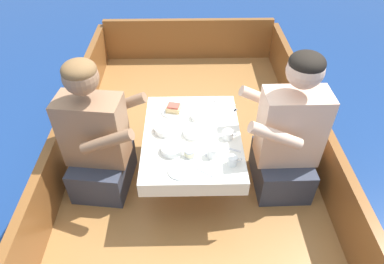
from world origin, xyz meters
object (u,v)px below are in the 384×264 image
at_px(person_port, 97,141).
at_px(tin_can, 190,153).
at_px(coffee_cup_port, 212,152).
at_px(person_starboard, 288,138).
at_px(coffee_cup_center, 233,160).
at_px(sandwich, 174,108).
at_px(coffee_cup_starboard, 228,134).

distance_m(person_port, tin_can, 0.63).
bearing_deg(person_port, coffee_cup_port, -5.62).
relative_size(person_port, person_starboard, 0.96).
bearing_deg(coffee_cup_center, person_starboard, 29.27).
xyz_separation_m(sandwich, coffee_cup_center, (0.36, -0.52, -0.00)).
bearing_deg(person_starboard, coffee_cup_port, 15.22).
distance_m(person_starboard, coffee_cup_starboard, 0.39).
distance_m(coffee_cup_port, coffee_cup_center, 0.14).
bearing_deg(coffee_cup_starboard, person_starboard, -2.75).
distance_m(sandwich, coffee_cup_port, 0.51).
relative_size(person_starboard, coffee_cup_center, 11.68).
xyz_separation_m(coffee_cup_starboard, coffee_cup_center, (0.00, -0.23, 0.00)).
bearing_deg(person_starboard, coffee_cup_starboard, -3.69).
bearing_deg(coffee_cup_center, coffee_cup_port, 148.95).
height_order(person_port, person_starboard, person_starboard).
height_order(person_starboard, tin_can, person_starboard).
xyz_separation_m(person_starboard, sandwich, (-0.75, 0.31, 0.02)).
distance_m(sandwich, tin_can, 0.47).
distance_m(coffee_cup_starboard, coffee_cup_center, 0.23).
bearing_deg(coffee_cup_port, sandwich, 118.49).
xyz_separation_m(sandwich, coffee_cup_port, (0.25, -0.45, 0.00)).
bearing_deg(tin_can, coffee_cup_port, 0.37).
xyz_separation_m(coffee_cup_center, tin_can, (-0.26, 0.07, -0.00)).
xyz_separation_m(sandwich, tin_can, (0.11, -0.45, -0.00)).
xyz_separation_m(person_port, coffee_cup_port, (0.74, -0.17, 0.05)).
distance_m(person_starboard, tin_can, 0.66).
bearing_deg(sandwich, person_starboard, -22.30).
bearing_deg(tin_can, person_starboard, 12.87).
bearing_deg(person_port, sandwich, 36.98).
height_order(person_port, coffee_cup_starboard, person_port).
bearing_deg(person_port, coffee_cup_center, -8.38).
distance_m(coffee_cup_starboard, tin_can, 0.30).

